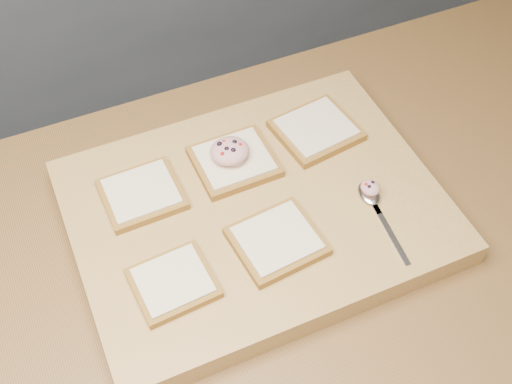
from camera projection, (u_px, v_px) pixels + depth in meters
back_counter at (48, 1)px, 2.10m from camera, size 3.60×0.62×0.94m
cutting_board at (256, 211)px, 1.00m from camera, size 0.56×0.42×0.04m
bread_far_left at (142, 194)px, 0.99m from camera, size 0.12×0.11×0.02m
bread_far_center at (234, 161)px, 1.03m from camera, size 0.13×0.12×0.02m
bread_far_right at (316, 130)px, 1.07m from camera, size 0.14×0.13×0.02m
bread_near_left at (173, 282)px, 0.89m from camera, size 0.12×0.11×0.02m
bread_near_center at (277, 241)px, 0.93m from camera, size 0.13×0.12×0.02m
tuna_salad_dollop at (230, 151)px, 1.01m from camera, size 0.06×0.06×0.03m
spoon at (372, 199)px, 0.98m from camera, size 0.04×0.16×0.01m
spoon_salad at (370, 188)px, 0.98m from camera, size 0.03×0.03×0.02m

